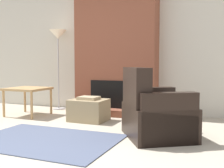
% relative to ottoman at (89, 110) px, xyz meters
% --- Properties ---
extents(ground_plane, '(24.00, 24.00, 0.00)m').
position_rel_ottoman_xyz_m(ground_plane, '(0.15, -1.94, -0.19)').
color(ground_plane, '#B2A893').
extents(wall_back, '(6.83, 0.06, 2.60)m').
position_rel_ottoman_xyz_m(wall_back, '(0.15, 1.12, 1.11)').
color(wall_back, beige).
rests_on(wall_back, ground_plane).
extents(fireplace, '(1.64, 0.67, 2.60)m').
position_rel_ottoman_xyz_m(fireplace, '(0.15, 0.88, 1.06)').
color(fireplace, brown).
rests_on(fireplace, ground_plane).
extents(ottoman, '(0.61, 0.51, 0.42)m').
position_rel_ottoman_xyz_m(ottoman, '(0.00, 0.00, 0.00)').
color(ottoman, '#998460').
rests_on(ottoman, ground_plane).
extents(armchair, '(1.15, 1.17, 0.94)m').
position_rel_ottoman_xyz_m(armchair, '(1.30, -0.66, 0.11)').
color(armchair, black).
rests_on(armchair, ground_plane).
extents(side_table, '(0.71, 0.67, 0.53)m').
position_rel_ottoman_xyz_m(side_table, '(-1.30, 0.01, 0.27)').
color(side_table, tan).
rests_on(side_table, ground_plane).
extents(floor_lamp_left, '(0.36, 0.36, 1.70)m').
position_rel_ottoman_xyz_m(floor_lamp_left, '(-1.17, 0.86, 1.30)').
color(floor_lamp_left, '#ADADB2').
rests_on(floor_lamp_left, ground_plane).
extents(area_rug, '(1.84, 1.29, 0.01)m').
position_rel_ottoman_xyz_m(area_rug, '(0.04, -1.32, -0.19)').
color(area_rug, '#4C5670').
rests_on(area_rug, ground_plane).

